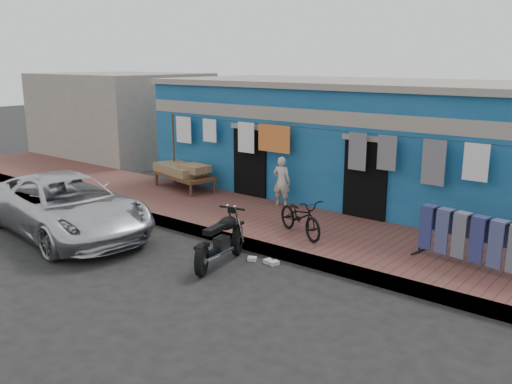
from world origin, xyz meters
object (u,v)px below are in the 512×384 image
bicycle (300,212)px  charpoy (184,176)px  seated_person (282,181)px  motorcycle (220,239)px  car (66,205)px  jeans_rack (470,240)px

bicycle → charpoy: bicycle is taller
seated_person → motorcycle: size_ratio=0.76×
car → seated_person: 5.22m
motorcycle → charpoy: size_ratio=0.73×
car → jeans_rack: 8.60m
motorcycle → car: bearing=-178.7°
seated_person → bicycle: (1.73, -1.69, -0.13)m
car → jeans_rack: size_ratio=2.32×
seated_person → motorcycle: bearing=94.7°
car → jeans_rack: bearing=-62.0°
bicycle → charpoy: size_ratio=0.67×
charpoy → seated_person: bearing=3.9°
bicycle → jeans_rack: bearing=-58.4°
bicycle → charpoy: 5.28m
car → motorcycle: car is taller
seated_person → charpoy: seated_person is taller
bicycle → jeans_rack: (3.41, 0.40, -0.00)m
bicycle → motorcycle: bicycle is taller
charpoy → jeans_rack: (8.48, -1.06, 0.14)m
seated_person → charpoy: size_ratio=0.55×
charpoy → jeans_rack: jeans_rack is taller
bicycle → car: bearing=144.7°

